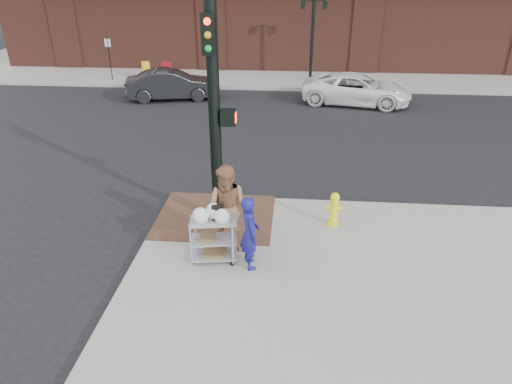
# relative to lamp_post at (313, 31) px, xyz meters

# --- Properties ---
(ground) EXTENTS (220.00, 220.00, 0.00)m
(ground) POSITION_rel_lamp_post_xyz_m (-2.00, -16.00, -2.62)
(ground) COLOR black
(ground) RESTS_ON ground
(sidewalk_far) EXTENTS (65.00, 36.00, 0.15)m
(sidewalk_far) POSITION_rel_lamp_post_xyz_m (10.50, 16.00, -2.54)
(sidewalk_far) COLOR #9A9791
(sidewalk_far) RESTS_ON ground
(brick_curb_ramp) EXTENTS (2.80, 2.40, 0.01)m
(brick_curb_ramp) POSITION_rel_lamp_post_xyz_m (-2.60, -15.10, -2.46)
(brick_curb_ramp) COLOR brown
(brick_curb_ramp) RESTS_ON sidewalk_near
(lamp_post) EXTENTS (1.32, 0.22, 4.00)m
(lamp_post) POSITION_rel_lamp_post_xyz_m (0.00, 0.00, 0.00)
(lamp_post) COLOR black
(lamp_post) RESTS_ON sidewalk_far
(parking_sign) EXTENTS (0.05, 0.05, 2.20)m
(parking_sign) POSITION_rel_lamp_post_xyz_m (-10.50, -1.00, -1.37)
(parking_sign) COLOR black
(parking_sign) RESTS_ON sidewalk_far
(traffic_signal_pole) EXTENTS (0.61, 0.51, 5.00)m
(traffic_signal_pole) POSITION_rel_lamp_post_xyz_m (-2.48, -15.23, 0.21)
(traffic_signal_pole) COLOR black
(traffic_signal_pole) RESTS_ON sidewalk_near
(woman_blue) EXTENTS (0.53, 0.66, 1.56)m
(woman_blue) POSITION_rel_lamp_post_xyz_m (-1.56, -17.03, -1.69)
(woman_blue) COLOR navy
(woman_blue) RESTS_ON sidewalk_near
(pedestrian_tan) EXTENTS (1.07, 0.91, 1.93)m
(pedestrian_tan) POSITION_rel_lamp_post_xyz_m (-2.06, -16.46, -1.50)
(pedestrian_tan) COLOR #9A6848
(pedestrian_tan) RESTS_ON sidewalk_near
(sedan_dark) EXTENTS (4.36, 2.33, 1.37)m
(sedan_dark) POSITION_rel_lamp_post_xyz_m (-6.48, -4.01, -1.93)
(sedan_dark) COLOR black
(sedan_dark) RESTS_ON ground
(minivan_white) EXTENTS (5.14, 3.09, 1.34)m
(minivan_white) POSITION_rel_lamp_post_xyz_m (1.96, -4.08, -1.95)
(minivan_white) COLOR white
(minivan_white) RESTS_ON ground
(utility_cart) EXTENTS (0.98, 0.64, 1.27)m
(utility_cart) POSITION_rel_lamp_post_xyz_m (-2.32, -16.88, -1.89)
(utility_cart) COLOR #939398
(utility_cart) RESTS_ON sidewalk_near
(fire_hydrant) EXTENTS (0.39, 0.27, 0.83)m
(fire_hydrant) POSITION_rel_lamp_post_xyz_m (0.24, -15.23, -2.04)
(fire_hydrant) COLOR #FFFA15
(fire_hydrant) RESTS_ON sidewalk_near
(newsbox_red) EXTENTS (0.46, 0.43, 0.94)m
(newsbox_red) POSITION_rel_lamp_post_xyz_m (-7.57, -0.75, -2.00)
(newsbox_red) COLOR maroon
(newsbox_red) RESTS_ON sidewalk_far
(newsbox_yellow) EXTENTS (0.50, 0.48, 0.92)m
(newsbox_yellow) POSITION_rel_lamp_post_xyz_m (-8.72, -0.70, -2.01)
(newsbox_yellow) COLOR yellow
(newsbox_yellow) RESTS_ON sidewalk_far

